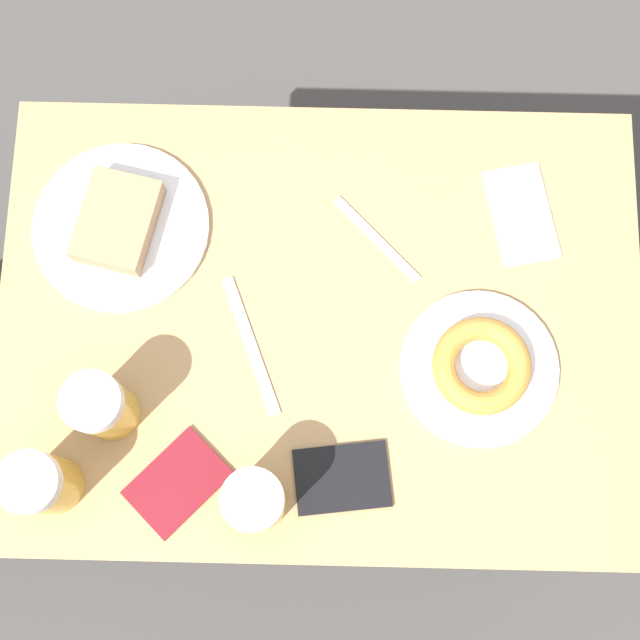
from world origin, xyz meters
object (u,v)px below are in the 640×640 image
(plate_with_cake, at_px, (119,225))
(beer_mug_right, at_px, (101,407))
(passport_far_edge, at_px, (342,478))
(beer_mug_center, at_px, (42,484))
(knife, at_px, (251,345))
(plate_with_donut, at_px, (480,367))
(beer_mug_left, at_px, (255,501))
(fork, at_px, (377,239))
(passport_near_edge, at_px, (177,483))
(napkin_folded, at_px, (521,214))

(plate_with_cake, xyz_separation_m, beer_mug_right, (-0.26, -0.01, 0.05))
(beer_mug_right, relative_size, passport_far_edge, 0.94)
(beer_mug_center, relative_size, knife, 0.65)
(plate_with_cake, height_order, plate_with_donut, plate_with_cake)
(beer_mug_left, distance_m, beer_mug_center, 0.27)
(plate_with_donut, height_order, beer_mug_right, beer_mug_right)
(beer_mug_right, xyz_separation_m, fork, (0.26, -0.36, -0.06))
(beer_mug_center, xyz_separation_m, knife, (0.20, -0.25, -0.06))
(plate_with_cake, distance_m, passport_far_edge, 0.47)
(plate_with_donut, distance_m, passport_near_edge, 0.44)
(passport_near_edge, bearing_deg, knife, -25.51)
(knife, bearing_deg, passport_near_edge, 154.49)
(plate_with_cake, relative_size, plate_with_donut, 1.15)
(beer_mug_center, bearing_deg, plate_with_donut, -73.23)
(beer_mug_center, bearing_deg, beer_mug_left, -93.13)
(passport_near_edge, bearing_deg, napkin_folded, -50.39)
(beer_mug_right, xyz_separation_m, napkin_folded, (0.30, -0.56, -0.06))
(beer_mug_right, bearing_deg, beer_mug_center, 145.47)
(beer_mug_left, relative_size, fork, 1.01)
(plate_with_cake, distance_m, fork, 0.36)
(beer_mug_left, height_order, beer_mug_right, same)
(fork, bearing_deg, beer_mug_center, 129.78)
(plate_with_cake, relative_size, beer_mug_left, 1.96)
(napkin_folded, relative_size, passport_near_edge, 1.05)
(plate_with_donut, distance_m, fork, 0.23)
(plate_with_cake, xyz_separation_m, fork, (-0.01, -0.36, -0.01))
(fork, distance_m, passport_far_edge, 0.34)
(plate_with_donut, xyz_separation_m, passport_far_edge, (-0.15, 0.19, -0.01))
(napkin_folded, bearing_deg, plate_with_cake, 93.26)
(passport_near_edge, distance_m, passport_far_edge, 0.22)
(beer_mug_left, relative_size, napkin_folded, 0.81)
(plate_with_donut, height_order, fork, plate_with_donut)
(plate_with_cake, relative_size, fork, 1.97)
(napkin_folded, height_order, fork, same)
(plate_with_cake, bearing_deg, fork, -91.44)
(beer_mug_left, xyz_separation_m, napkin_folded, (0.41, -0.36, -0.06))
(beer_mug_right, distance_m, knife, 0.22)
(beer_mug_center, bearing_deg, passport_near_edge, -87.45)
(napkin_folded, bearing_deg, fork, 101.40)
(plate_with_cake, distance_m, beer_mug_left, 0.44)
(knife, height_order, passport_near_edge, passport_near_edge)
(beer_mug_left, bearing_deg, beer_mug_center, 86.87)
(passport_far_edge, bearing_deg, fork, -7.44)
(napkin_folded, height_order, passport_near_edge, passport_near_edge)
(plate_with_cake, xyz_separation_m, napkin_folded, (0.03, -0.57, -0.01))
(beer_mug_center, bearing_deg, knife, -52.10)
(plate_with_cake, xyz_separation_m, passport_near_edge, (-0.36, -0.10, -0.01))
(beer_mug_center, xyz_separation_m, passport_near_edge, (0.01, -0.16, -0.06))
(napkin_folded, distance_m, passport_near_edge, 0.61)
(napkin_folded, distance_m, passport_far_edge, 0.45)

